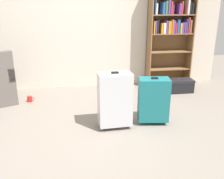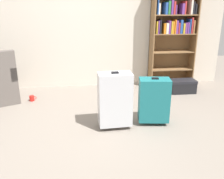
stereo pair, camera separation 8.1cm
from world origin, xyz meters
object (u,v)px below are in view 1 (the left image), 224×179
mug (30,99)px  suitcase_silver (115,99)px  bookshelf (171,23)px  storage_box (180,85)px  suitcase_teal (153,100)px

mug → suitcase_silver: 1.76m
bookshelf → storage_box: size_ratio=4.36×
suitcase_silver → bookshelf: bearing=51.4°
storage_box → suitcase_silver: size_ratio=0.61×
suitcase_teal → bookshelf: bearing=63.8°
suitcase_silver → suitcase_teal: size_ratio=1.17×
mug → suitcase_silver: size_ratio=0.15×
storage_box → suitcase_teal: (-0.90, -1.18, 0.22)m
suitcase_silver → suitcase_teal: suitcase_silver is taller
mug → storage_box: storage_box is taller
bookshelf → storage_box: bearing=-78.2°
mug → storage_box: (2.74, 0.11, 0.08)m
bookshelf → suitcase_silver: bookshelf is taller
suitcase_silver → suitcase_teal: (0.55, 0.06, -0.06)m
storage_box → bookshelf: bearing=101.8°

